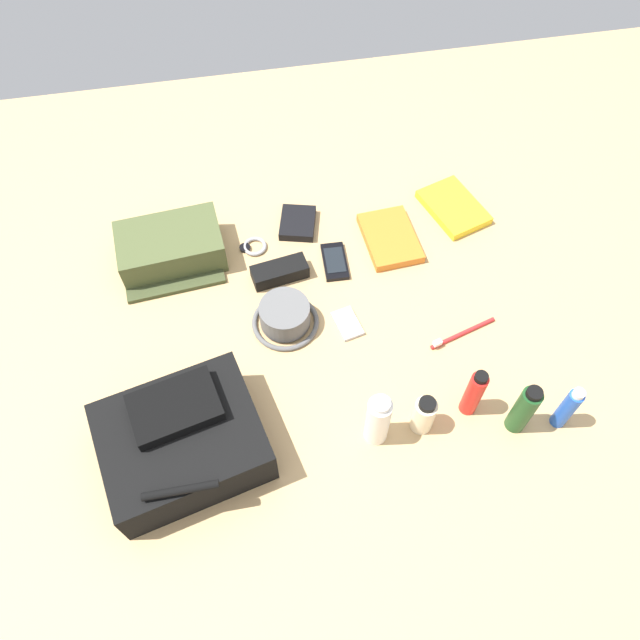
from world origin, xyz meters
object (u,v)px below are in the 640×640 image
object	(u,v)px
deodorant_spray	(567,408)
paperback_novel	(453,208)
toiletry_pouch	(171,248)
toothpaste_tube	(378,420)
sunscreen_spray	(474,393)
media_player	(347,323)
toothbrush	(459,334)
travel_guidebook	(390,238)
shampoo_bottle	(524,409)
cell_phone	(335,261)
wallet	(299,223)
backpack	(183,440)
sunglasses_case	(280,272)
bucket_hat	(285,317)
lotion_bottle	(424,415)
wristwatch	(253,247)

from	to	relation	value
deodorant_spray	paperback_novel	xyz separation A→B (m)	(0.04, -0.64, -0.06)
toiletry_pouch	toothpaste_tube	distance (m)	0.69
sunscreen_spray	media_player	world-z (taller)	sunscreen_spray
paperback_novel	toothbrush	distance (m)	0.40
paperback_novel	travel_guidebook	size ratio (longest dim) A/B	1.11
travel_guidebook	toothbrush	world-z (taller)	travel_guidebook
shampoo_bottle	cell_phone	xyz separation A→B (m)	(0.30, -0.51, -0.07)
wallet	cell_phone	bearing A→B (deg)	130.88
toothpaste_tube	toothbrush	size ratio (longest dim) A/B	0.94
backpack	deodorant_spray	world-z (taller)	deodorant_spray
travel_guidebook	cell_phone	bearing A→B (deg)	16.31
wallet	sunglasses_case	bearing A→B (deg)	79.18
wallet	deodorant_spray	bearing A→B (deg)	139.83
sunscreen_spray	cell_phone	xyz separation A→B (m)	(0.21, -0.45, -0.07)
media_player	bucket_hat	bearing A→B (deg)	-10.98
sunscreen_spray	paperback_novel	distance (m)	0.59
cell_phone	lotion_bottle	bearing A→B (deg)	101.76
shampoo_bottle	toothbrush	world-z (taller)	shampoo_bottle
paperback_novel	wristwatch	distance (m)	0.55
toothpaste_tube	wristwatch	size ratio (longest dim) A/B	2.28
travel_guidebook	wristwatch	distance (m)	0.36
toothbrush	backpack	bearing A→B (deg)	14.68
bucket_hat	deodorant_spray	bearing A→B (deg)	146.69
cell_phone	media_player	xyz separation A→B (m)	(0.01, 0.19, -0.00)
toiletry_pouch	toothpaste_tube	size ratio (longest dim) A/B	1.67
wristwatch	sunglasses_case	size ratio (longest dim) A/B	0.51
toothpaste_tube	deodorant_spray	bearing A→B (deg)	173.92
toiletry_pouch	bucket_hat	distance (m)	0.35
travel_guidebook	wallet	distance (m)	0.24
sunscreen_spray	sunglasses_case	size ratio (longest dim) A/B	1.10
bucket_hat	lotion_bottle	xyz separation A→B (m)	(-0.25, 0.31, 0.02)
sunscreen_spray	wallet	xyz separation A→B (m)	(0.28, -0.59, -0.06)
deodorant_spray	shampoo_bottle	size ratio (longest dim) A/B	0.90
paperback_novel	media_player	distance (m)	0.47
bucket_hat	lotion_bottle	size ratio (longest dim) A/B	1.42
backpack	wristwatch	size ratio (longest dim) A/B	5.18
sunglasses_case	toothpaste_tube	bearing A→B (deg)	97.73
lotion_bottle	travel_guidebook	size ratio (longest dim) A/B	0.59
deodorant_spray	wristwatch	size ratio (longest dim) A/B	2.05
deodorant_spray	sunglasses_case	distance (m)	0.74
wallet	wristwatch	bearing A→B (deg)	37.10
cell_phone	toiletry_pouch	bearing A→B (deg)	-12.41
bucket_hat	wallet	world-z (taller)	bucket_hat
wallet	sunglasses_case	xyz separation A→B (m)	(0.08, 0.16, 0.01)
travel_guidebook	media_player	xyz separation A→B (m)	(0.16, 0.23, -0.01)
shampoo_bottle	sunscreen_spray	size ratio (longest dim) A/B	1.05
toiletry_pouch	toothbrush	world-z (taller)	toiletry_pouch
toothbrush	wallet	size ratio (longest dim) A/B	1.57
sunglasses_case	media_player	bearing A→B (deg)	119.95
lotion_bottle	sunscreen_spray	bearing A→B (deg)	-169.58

